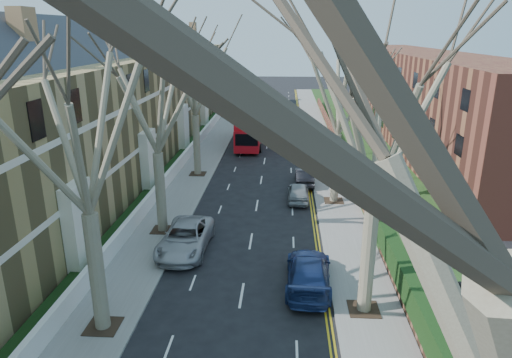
# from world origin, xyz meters

# --- Properties ---
(pavement_left) EXTENTS (3.00, 102.00, 0.12)m
(pavement_left) POSITION_xyz_m (-6.00, 39.00, 0.06)
(pavement_left) COLOR slate
(pavement_left) RESTS_ON ground
(pavement_right) EXTENTS (3.00, 102.00, 0.12)m
(pavement_right) POSITION_xyz_m (6.00, 39.00, 0.06)
(pavement_right) COLOR slate
(pavement_right) RESTS_ON ground
(terrace_left) EXTENTS (9.70, 78.00, 13.60)m
(terrace_left) POSITION_xyz_m (-13.65, 31.00, 5.53)
(terrace_left) COLOR olive
(terrace_left) RESTS_ON ground
(flats_right) EXTENTS (13.97, 54.00, 10.00)m
(flats_right) POSITION_xyz_m (17.46, 43.00, 4.98)
(flats_right) COLOR brown
(flats_right) RESTS_ON ground
(front_wall_left) EXTENTS (0.30, 78.00, 1.00)m
(front_wall_left) POSITION_xyz_m (-7.65, 31.00, 0.62)
(front_wall_left) COLOR white
(front_wall_left) RESTS_ON ground
(grass_verge_right) EXTENTS (6.00, 102.00, 0.06)m
(grass_verge_right) POSITION_xyz_m (10.50, 39.00, 0.15)
(grass_verge_right) COLOR #1C3714
(grass_verge_right) RESTS_ON ground
(tree_left_mid) EXTENTS (10.50, 10.50, 14.71)m
(tree_left_mid) POSITION_xyz_m (-5.70, 6.00, 9.56)
(tree_left_mid) COLOR #746953
(tree_left_mid) RESTS_ON ground
(tree_left_far) EXTENTS (10.15, 10.15, 14.22)m
(tree_left_far) POSITION_xyz_m (-5.70, 16.00, 9.24)
(tree_left_far) COLOR #746953
(tree_left_far) RESTS_ON ground
(tree_left_dist) EXTENTS (10.50, 10.50, 14.71)m
(tree_left_dist) POSITION_xyz_m (-5.70, 28.00, 9.56)
(tree_left_dist) COLOR #746953
(tree_left_dist) RESTS_ON ground
(tree_right_mid) EXTENTS (10.50, 10.50, 14.71)m
(tree_right_mid) POSITION_xyz_m (5.70, 8.00, 9.56)
(tree_right_mid) COLOR #746953
(tree_right_mid) RESTS_ON ground
(tree_right_far) EXTENTS (10.15, 10.15, 14.22)m
(tree_right_far) POSITION_xyz_m (5.70, 22.00, 9.24)
(tree_right_far) COLOR #746953
(tree_right_far) RESTS_ON ground
(double_decker_bus) EXTENTS (2.92, 11.24, 4.69)m
(double_decker_bus) POSITION_xyz_m (-1.88, 39.95, 2.31)
(double_decker_bus) COLOR red
(double_decker_bus) RESTS_ON ground
(car_left_far) EXTENTS (2.77, 5.73, 1.57)m
(car_left_far) POSITION_xyz_m (-3.70, 13.56, 0.79)
(car_left_far) COLOR #A2A2A7
(car_left_far) RESTS_ON ground
(car_right_near) EXTENTS (2.44, 5.50, 1.57)m
(car_right_near) POSITION_xyz_m (3.26, 10.04, 0.79)
(car_right_near) COLOR navy
(car_right_near) RESTS_ON ground
(car_right_mid) EXTENTS (1.70, 4.05, 1.37)m
(car_right_mid) POSITION_xyz_m (3.06, 22.23, 0.68)
(car_right_mid) COLOR gray
(car_right_mid) RESTS_ON ground
(car_right_far) EXTENTS (1.50, 4.16, 1.37)m
(car_right_far) POSITION_xyz_m (3.64, 26.08, 0.68)
(car_right_far) COLOR black
(car_right_far) RESTS_ON ground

